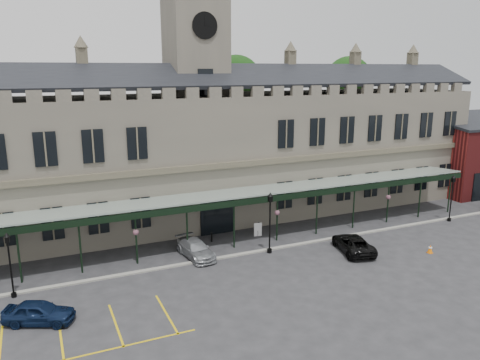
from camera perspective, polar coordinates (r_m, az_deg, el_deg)
name	(u,v)px	position (r m, az deg, el deg)	size (l,w,h in m)	color
ground	(275,283)	(33.14, 4.34, -12.39)	(140.00, 140.00, 0.00)	#29292C
station_building	(198,153)	(45.15, -5.14, 3.25)	(60.00, 10.36, 17.30)	#5B564C
clock_tower	(196,83)	(44.55, -5.36, 11.70)	(5.60, 5.60, 24.80)	#5B564C
canopy	(233,219)	(38.48, -0.89, -4.75)	(50.00, 4.10, 4.30)	#8C9E93
brick_annex	(474,156)	(63.05, 26.60, 2.64)	(12.40, 8.36, 9.23)	maroon
kerb	(243,254)	(37.61, 0.31, -9.00)	(60.00, 0.40, 0.12)	gray
parking_markings	(61,341)	(28.56, -20.96, -17.85)	(16.00, 6.00, 0.01)	gold
tree_behind_mid	(236,83)	(55.85, -0.47, 11.79)	(6.00, 6.00, 16.00)	#332314
tree_behind_right	(348,81)	(63.96, 13.07, 11.66)	(6.00, 6.00, 16.00)	#332314
lamp_post_left	(10,259)	(33.47, -26.28, -8.66)	(0.42, 0.42, 4.42)	black
lamp_post_mid	(270,217)	(37.07, 3.67, -4.56)	(0.47, 0.47, 5.02)	black
lamp_post_right	(452,194)	(49.13, 24.42, -1.56)	(0.44, 0.44, 4.60)	black
traffic_cone	(430,249)	(40.80, 22.17, -7.79)	(0.43, 0.43, 0.69)	orange
sign_board	(258,230)	(41.40, 2.19, -6.07)	(0.71, 0.14, 1.21)	black
bollard_left	(212,237)	(40.21, -3.48, -6.96)	(0.15, 0.15, 0.84)	black
bollard_right	(259,227)	(42.62, 2.30, -5.72)	(0.15, 0.15, 0.87)	black
car_left_a	(39,312)	(30.39, -23.31, -14.60)	(1.61, 4.01, 1.37)	#0C1A38
car_taxi	(196,249)	(37.15, -5.43, -8.37)	(1.83, 4.50, 1.31)	#999CA1
car_van	(353,244)	(39.06, 13.62, -7.55)	(2.24, 4.87, 1.35)	black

